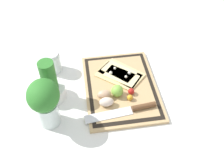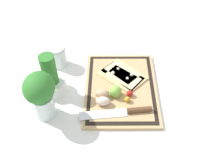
{
  "view_description": "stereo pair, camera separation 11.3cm",
  "coord_description": "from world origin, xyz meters",
  "px_view_note": "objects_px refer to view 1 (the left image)",
  "views": [
    {
      "loc": [
        -0.77,
        0.15,
        0.86
      ],
      "look_at": [
        0.0,
        0.04,
        0.03
      ],
      "focal_mm": 42.0,
      "sensor_mm": 36.0,
      "label": 1
    },
    {
      "loc": [
        -0.77,
        0.04,
        0.86
      ],
      "look_at": [
        0.0,
        0.04,
        0.03
      ],
      "focal_mm": 42.0,
      "sensor_mm": 36.0,
      "label": 2
    }
  ],
  "objects_px": {
    "herb_pot": "(51,86)",
    "cherry_tomato_yellow": "(130,97)",
    "pizza_slice_near": "(121,73)",
    "egg_brown": "(104,94)",
    "egg_pink": "(106,102)",
    "cherry_tomato_red": "(131,91)",
    "knife": "(133,109)",
    "pizza_slice_far": "(119,76)",
    "lime": "(117,91)",
    "sauce_jar": "(52,63)",
    "herb_glass": "(45,101)"
  },
  "relations": [
    {
      "from": "herb_pot",
      "to": "cherry_tomato_yellow",
      "type": "bearing_deg",
      "value": -103.64
    },
    {
      "from": "pizza_slice_near",
      "to": "egg_brown",
      "type": "height_order",
      "value": "egg_brown"
    },
    {
      "from": "pizza_slice_near",
      "to": "egg_pink",
      "type": "bearing_deg",
      "value": 152.07
    },
    {
      "from": "cherry_tomato_yellow",
      "to": "egg_pink",
      "type": "bearing_deg",
      "value": 98.21
    },
    {
      "from": "pizza_slice_near",
      "to": "cherry_tomato_red",
      "type": "height_order",
      "value": "cherry_tomato_red"
    },
    {
      "from": "knife",
      "to": "pizza_slice_far",
      "type": "bearing_deg",
      "value": 5.99
    },
    {
      "from": "lime",
      "to": "cherry_tomato_red",
      "type": "distance_m",
      "value": 0.06
    },
    {
      "from": "cherry_tomato_yellow",
      "to": "sauce_jar",
      "type": "xyz_separation_m",
      "value": [
        0.25,
        0.32,
        0.02
      ]
    },
    {
      "from": "cherry_tomato_red",
      "to": "herb_glass",
      "type": "distance_m",
      "value": 0.36
    },
    {
      "from": "cherry_tomato_red",
      "to": "sauce_jar",
      "type": "distance_m",
      "value": 0.39
    },
    {
      "from": "pizza_slice_far",
      "to": "knife",
      "type": "xyz_separation_m",
      "value": [
        -0.2,
        -0.02,
        0.0
      ]
    },
    {
      "from": "knife",
      "to": "egg_pink",
      "type": "height_order",
      "value": "egg_pink"
    },
    {
      "from": "egg_brown",
      "to": "cherry_tomato_red",
      "type": "relative_size",
      "value": 2.18
    },
    {
      "from": "herb_pot",
      "to": "herb_glass",
      "type": "height_order",
      "value": "herb_glass"
    },
    {
      "from": "egg_pink",
      "to": "sauce_jar",
      "type": "xyz_separation_m",
      "value": [
        0.26,
        0.22,
        0.01
      ]
    },
    {
      "from": "egg_pink",
      "to": "sauce_jar",
      "type": "distance_m",
      "value": 0.34
    },
    {
      "from": "pizza_slice_near",
      "to": "knife",
      "type": "distance_m",
      "value": 0.21
    },
    {
      "from": "pizza_slice_near",
      "to": "egg_brown",
      "type": "bearing_deg",
      "value": 144.04
    },
    {
      "from": "pizza_slice_near",
      "to": "egg_pink",
      "type": "height_order",
      "value": "egg_pink"
    },
    {
      "from": "sauce_jar",
      "to": "knife",
      "type": "bearing_deg",
      "value": -133.8
    },
    {
      "from": "egg_pink",
      "to": "herb_pot",
      "type": "height_order",
      "value": "herb_pot"
    },
    {
      "from": "pizza_slice_far",
      "to": "cherry_tomato_yellow",
      "type": "height_order",
      "value": "same"
    },
    {
      "from": "cherry_tomato_red",
      "to": "cherry_tomato_yellow",
      "type": "distance_m",
      "value": 0.03
    },
    {
      "from": "pizza_slice_far",
      "to": "knife",
      "type": "relative_size",
      "value": 0.75
    },
    {
      "from": "knife",
      "to": "egg_pink",
      "type": "distance_m",
      "value": 0.11
    },
    {
      "from": "pizza_slice_far",
      "to": "lime",
      "type": "height_order",
      "value": "lime"
    },
    {
      "from": "cherry_tomato_red",
      "to": "egg_pink",
      "type": "bearing_deg",
      "value": 112.33
    },
    {
      "from": "pizza_slice_far",
      "to": "egg_pink",
      "type": "xyz_separation_m",
      "value": [
        -0.16,
        0.08,
        0.01
      ]
    },
    {
      "from": "pizza_slice_near",
      "to": "cherry_tomato_yellow",
      "type": "bearing_deg",
      "value": -176.46
    },
    {
      "from": "pizza_slice_far",
      "to": "egg_brown",
      "type": "height_order",
      "value": "egg_brown"
    },
    {
      "from": "knife",
      "to": "cherry_tomato_yellow",
      "type": "relative_size",
      "value": 11.97
    },
    {
      "from": "sauce_jar",
      "to": "herb_glass",
      "type": "bearing_deg",
      "value": 177.8
    },
    {
      "from": "lime",
      "to": "herb_pot",
      "type": "relative_size",
      "value": 0.26
    },
    {
      "from": "pizza_slice_far",
      "to": "herb_pot",
      "type": "xyz_separation_m",
      "value": [
        -0.06,
        0.3,
        0.05
      ]
    },
    {
      "from": "egg_brown",
      "to": "cherry_tomato_red",
      "type": "distance_m",
      "value": 0.12
    },
    {
      "from": "egg_brown",
      "to": "lime",
      "type": "relative_size",
      "value": 1.16
    },
    {
      "from": "knife",
      "to": "egg_pink",
      "type": "xyz_separation_m",
      "value": [
        0.04,
        0.1,
        0.01
      ]
    },
    {
      "from": "pizza_slice_near",
      "to": "cherry_tomato_red",
      "type": "relative_size",
      "value": 7.92
    },
    {
      "from": "pizza_slice_near",
      "to": "cherry_tomato_red",
      "type": "bearing_deg",
      "value": -170.48
    },
    {
      "from": "knife",
      "to": "herb_pot",
      "type": "bearing_deg",
      "value": 66.99
    },
    {
      "from": "pizza_slice_near",
      "to": "egg_brown",
      "type": "relative_size",
      "value": 3.63
    },
    {
      "from": "lime",
      "to": "sauce_jar",
      "type": "bearing_deg",
      "value": 51.65
    },
    {
      "from": "knife",
      "to": "egg_brown",
      "type": "bearing_deg",
      "value": 50.57
    },
    {
      "from": "pizza_slice_near",
      "to": "egg_brown",
      "type": "distance_m",
      "value": 0.16
    },
    {
      "from": "pizza_slice_far",
      "to": "herb_glass",
      "type": "distance_m",
      "value": 0.38
    },
    {
      "from": "pizza_slice_near",
      "to": "knife",
      "type": "xyz_separation_m",
      "value": [
        -0.21,
        -0.01,
        0.0
      ]
    },
    {
      "from": "egg_brown",
      "to": "herb_pot",
      "type": "relative_size",
      "value": 0.3
    },
    {
      "from": "egg_pink",
      "to": "pizza_slice_near",
      "type": "bearing_deg",
      "value": -27.93
    },
    {
      "from": "cherry_tomato_yellow",
      "to": "knife",
      "type": "bearing_deg",
      "value": 179.19
    },
    {
      "from": "cherry_tomato_red",
      "to": "cherry_tomato_yellow",
      "type": "height_order",
      "value": "cherry_tomato_red"
    }
  ]
}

